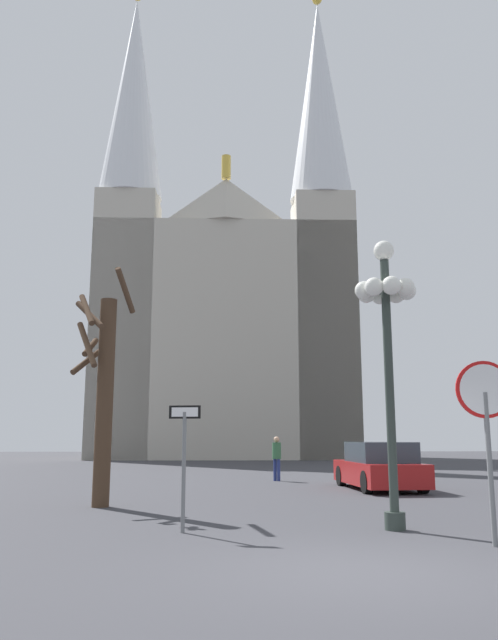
{
  "coord_description": "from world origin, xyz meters",
  "views": [
    {
      "loc": [
        -1.79,
        -7.69,
        1.58
      ],
      "look_at": [
        -0.35,
        20.49,
        6.88
      ],
      "focal_mm": 34.89,
      "sensor_mm": 36.0,
      "label": 1
    }
  ],
  "objects": [
    {
      "name": "ground_plane",
      "position": [
        0.0,
        0.0,
        0.0
      ],
      "size": [
        120.0,
        120.0,
        0.0
      ],
      "primitive_type": "plane",
      "color": "#38383D"
    },
    {
      "name": "parked_car_near_red",
      "position": [
        3.17,
        11.53,
        0.67
      ],
      "size": [
        2.01,
        4.4,
        1.42
      ],
      "color": "maroon",
      "rests_on": "ground"
    },
    {
      "name": "cathedral",
      "position": [
        -1.2,
        39.89,
        11.61
      ],
      "size": [
        19.48,
        12.36,
        37.21
      ],
      "color": "#BCB5A5",
      "rests_on": "ground"
    },
    {
      "name": "pedestrian_walking",
      "position": [
        0.4,
        15.36,
        0.95
      ],
      "size": [
        0.32,
        0.32,
        1.58
      ],
      "color": "navy",
      "rests_on": "ground"
    },
    {
      "name": "one_way_arrow_sign",
      "position": [
        -2.34,
        3.19,
        1.31
      ],
      "size": [
        0.55,
        0.15,
        2.11
      ],
      "color": "slate",
      "rests_on": "ground"
    },
    {
      "name": "stop_sign",
      "position": [
        2.29,
        1.62,
        1.94
      ],
      "size": [
        0.87,
        0.1,
        2.72
      ],
      "color": "slate",
      "rests_on": "ground"
    },
    {
      "name": "bare_tree",
      "position": [
        -4.47,
        7.12,
        2.69
      ],
      "size": [
        1.43,
        1.6,
        5.53
      ],
      "color": "#473323",
      "rests_on": "ground"
    },
    {
      "name": "street_lamp",
      "position": [
        1.29,
        3.31,
        3.59
      ],
      "size": [
        1.14,
        1.14,
        5.18
      ],
      "color": "#2D3833",
      "rests_on": "ground"
    }
  ]
}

